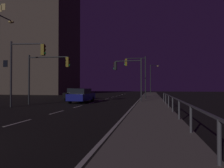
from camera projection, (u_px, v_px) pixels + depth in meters
ground_plane at (93, 103)px, 21.80m from camera, size 112.00×112.00×0.00m
sidewalk_right at (152, 103)px, 20.55m from camera, size 2.84×77.00×0.14m
lane_markings_center at (101, 100)px, 25.23m from camera, size 0.14×50.00×0.01m
lane_edge_line at (139, 100)px, 25.78m from camera, size 0.14×53.00×0.01m
car at (82, 95)px, 21.64m from camera, size 1.84×4.41×1.57m
car_oncoming at (76, 94)px, 26.41m from camera, size 2.04×4.49×1.57m
traffic_light_near_left at (128, 71)px, 22.22m from camera, size 3.29×0.44×4.81m
traffic_light_far_left at (47, 69)px, 19.27m from camera, size 4.29×0.55×4.93m
traffic_light_far_center at (137, 69)px, 26.56m from camera, size 2.93×0.41×5.74m
traffic_light_overhead_east at (25, 61)px, 16.89m from camera, size 3.13×0.64×5.72m
street_lamp_median at (152, 76)px, 46.05m from camera, size 2.08×1.53×6.84m
street_lamp_corner at (1, 52)px, 16.36m from camera, size 0.56×1.78×7.85m
barrier_fence at (175, 102)px, 11.19m from camera, size 0.09×20.49×0.98m
building_distant at (33, 32)px, 50.00m from camera, size 20.73×13.05×31.48m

